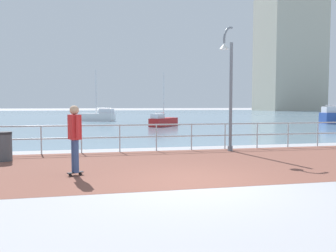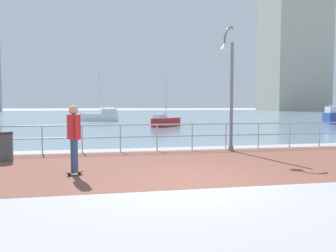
{
  "view_description": "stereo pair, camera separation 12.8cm",
  "coord_description": "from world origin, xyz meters",
  "px_view_note": "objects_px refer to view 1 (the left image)",
  "views": [
    {
      "loc": [
        -2.15,
        -7.21,
        1.79
      ],
      "look_at": [
        0.01,
        3.21,
        1.1
      ],
      "focal_mm": 35.57,
      "sensor_mm": 36.0,
      "label": 1
    },
    {
      "loc": [
        -2.03,
        -7.23,
        1.79
      ],
      "look_at": [
        0.01,
        3.21,
        1.1
      ],
      "focal_mm": 35.57,
      "sensor_mm": 36.0,
      "label": 2
    }
  ],
  "objects_px": {
    "sailboat_teal": "(163,121)",
    "trash_bin": "(5,146)",
    "sailboat_navy": "(98,116)",
    "skateboarder": "(75,134)",
    "lamppost": "(229,83)"
  },
  "relations": [
    {
      "from": "lamppost",
      "to": "skateboarder",
      "type": "xyz_separation_m",
      "value": [
        -5.39,
        -3.28,
        -1.54
      ]
    },
    {
      "from": "lamppost",
      "to": "sailboat_navy",
      "type": "xyz_separation_m",
      "value": [
        -4.95,
        24.77,
        -2.08
      ]
    },
    {
      "from": "trash_bin",
      "to": "sailboat_navy",
      "type": "xyz_separation_m",
      "value": [
        2.78,
        25.35,
        0.06
      ]
    },
    {
      "from": "trash_bin",
      "to": "lamppost",
      "type": "bearing_deg",
      "value": 4.3
    },
    {
      "from": "skateboarder",
      "to": "trash_bin",
      "type": "height_order",
      "value": "skateboarder"
    },
    {
      "from": "trash_bin",
      "to": "sailboat_teal",
      "type": "relative_size",
      "value": 0.21
    },
    {
      "from": "lamppost",
      "to": "sailboat_teal",
      "type": "bearing_deg",
      "value": 88.66
    },
    {
      "from": "sailboat_navy",
      "to": "trash_bin",
      "type": "bearing_deg",
      "value": -96.26
    },
    {
      "from": "skateboarder",
      "to": "trash_bin",
      "type": "xyz_separation_m",
      "value": [
        -2.34,
        2.7,
        -0.6
      ]
    },
    {
      "from": "sailboat_teal",
      "to": "trash_bin",
      "type": "bearing_deg",
      "value": -117.49
    },
    {
      "from": "trash_bin",
      "to": "sailboat_navy",
      "type": "height_order",
      "value": "sailboat_navy"
    },
    {
      "from": "lamppost",
      "to": "sailboat_navy",
      "type": "bearing_deg",
      "value": 101.3
    },
    {
      "from": "skateboarder",
      "to": "sailboat_teal",
      "type": "bearing_deg",
      "value": 72.51
    },
    {
      "from": "skateboarder",
      "to": "trash_bin",
      "type": "relative_size",
      "value": 1.9
    },
    {
      "from": "skateboarder",
      "to": "trash_bin",
      "type": "bearing_deg",
      "value": 130.85
    }
  ]
}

